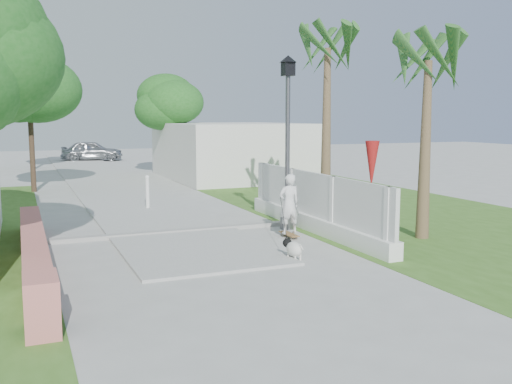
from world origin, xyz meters
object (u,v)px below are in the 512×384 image
street_lamp (288,136)px  skateboarder (286,214)px  parked_car (92,151)px  bollard (148,191)px  dog (293,248)px  patio_umbrella (372,165)px

street_lamp → skateboarder: size_ratio=2.04×
parked_car → bollard: bearing=-172.8°
skateboarder → dog: bearing=71.4°
patio_umbrella → skateboarder: 2.97m
parked_car → skateboarder: bearing=-168.4°
patio_umbrella → dog: (-3.19, -1.97, -1.45)m
skateboarder → dog: skateboarder is taller
skateboarder → dog: size_ratio=3.48×
patio_umbrella → skateboarder: patio_umbrella is taller
street_lamp → dog: size_ratio=7.09×
parked_car → street_lamp: bearing=-166.4°
patio_umbrella → dog: 4.03m
skateboarder → patio_umbrella: bearing=-165.9°
patio_umbrella → parked_car: 27.20m
bollard → dog: 7.61m
street_lamp → bollard: size_ratio=4.07×
dog → parked_car: (-0.59, 28.89, 0.43)m
dog → parked_car: size_ratio=0.16×
bollard → parked_car: 21.43m
patio_umbrella → parked_car: (-3.78, 26.91, -1.02)m
bollard → dog: bollard is taller
dog → parked_car: parked_car is taller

